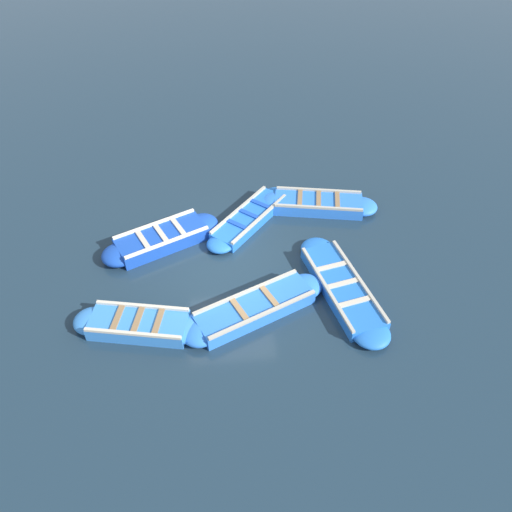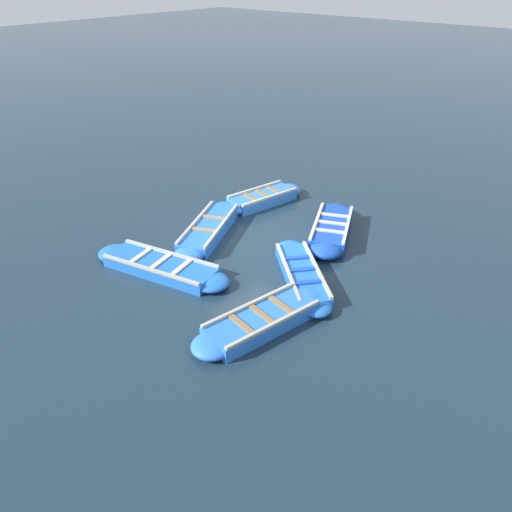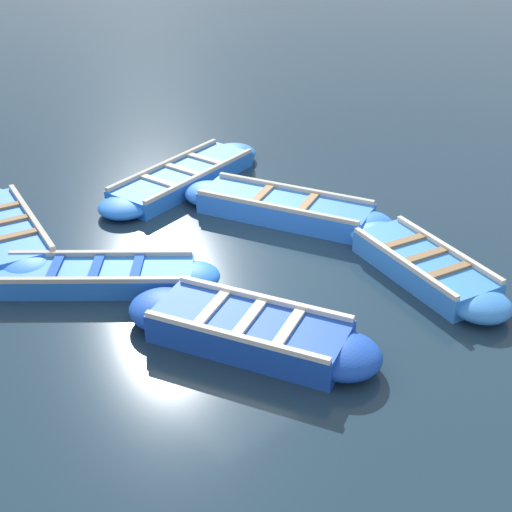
% 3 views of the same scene
% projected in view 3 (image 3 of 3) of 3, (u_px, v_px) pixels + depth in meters
% --- Properties ---
extents(ground_plane, '(120.00, 120.00, 0.00)m').
position_uv_depth(ground_plane, '(232.00, 262.00, 11.02)').
color(ground_plane, '#1C303F').
extents(boat_outer_right, '(2.90, 3.23, 0.36)m').
position_uv_depth(boat_outer_right, '(97.00, 276.00, 10.35)').
color(boat_outer_right, blue).
rests_on(boat_outer_right, ground).
extents(boat_end_of_row, '(3.52, 2.33, 0.47)m').
position_uv_depth(boat_end_of_row, '(250.00, 331.00, 9.09)').
color(boat_end_of_row, '#1947B7').
rests_on(boat_end_of_row, ground).
extents(boat_far_corner, '(3.68, 1.55, 0.41)m').
position_uv_depth(boat_far_corner, '(5.00, 232.00, 11.50)').
color(boat_far_corner, blue).
rests_on(boat_far_corner, ground).
extents(boat_outer_left, '(1.81, 4.13, 0.37)m').
position_uv_depth(boat_outer_left, '(183.00, 178.00, 13.47)').
color(boat_outer_left, blue).
rests_on(boat_outer_left, ground).
extents(boat_tucked, '(3.29, 1.47, 0.42)m').
position_uv_depth(boat_tucked, '(424.00, 266.00, 10.55)').
color(boat_tucked, '#3884E0').
rests_on(boat_tucked, ground).
extents(boat_mid_row, '(3.82, 2.36, 0.43)m').
position_uv_depth(boat_mid_row, '(285.00, 208.00, 12.24)').
color(boat_mid_row, blue).
rests_on(boat_mid_row, ground).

